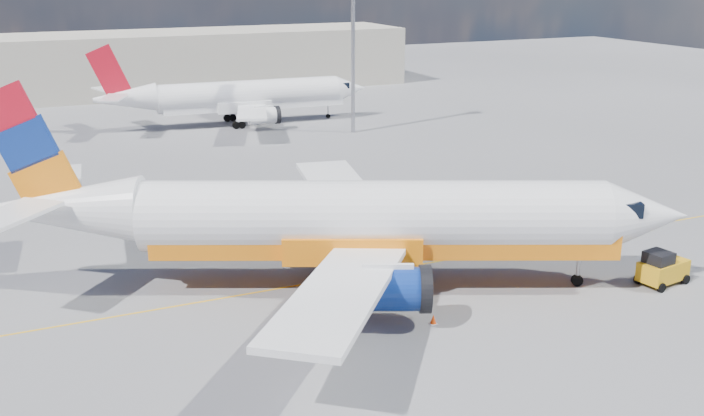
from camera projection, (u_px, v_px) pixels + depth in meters
name	position (u px, v px, depth m)	size (l,w,h in m)	color
ground	(336.00, 303.00, 40.33)	(240.00, 240.00, 0.00)	#5B5B60
taxi_line	(314.00, 282.00, 42.94)	(70.00, 0.15, 0.01)	gold
terminal_main	(153.00, 63.00, 106.41)	(70.00, 14.00, 8.00)	#BBB2A1
main_jet	(351.00, 220.00, 41.40)	(36.35, 27.35, 11.22)	white
second_jet	(241.00, 97.00, 84.70)	(30.13, 23.79, 9.13)	white
gse_tug	(662.00, 268.00, 42.48)	(2.94, 2.09, 1.95)	black
traffic_cone	(433.00, 319.00, 37.92)	(0.35, 0.35, 0.49)	white
floodlight_mast	(353.00, 18.00, 78.12)	(1.41, 1.41, 19.34)	#96979E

